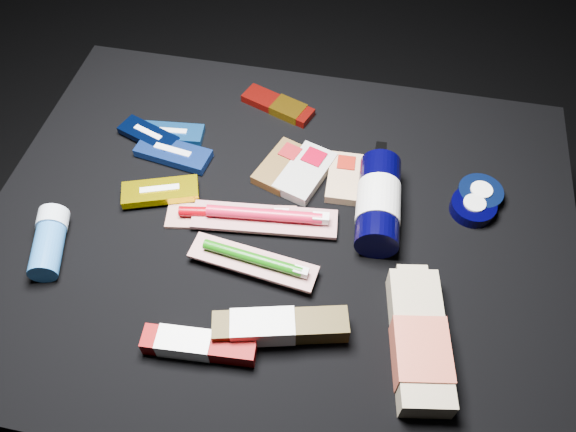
% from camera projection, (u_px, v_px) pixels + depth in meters
% --- Properties ---
extents(ground, '(3.00, 3.00, 0.00)m').
position_uv_depth(ground, '(281.00, 329.00, 1.26)').
color(ground, black).
rests_on(ground, ground).
extents(cloth_table, '(0.98, 0.78, 0.40)m').
position_uv_depth(cloth_table, '(279.00, 285.00, 1.09)').
color(cloth_table, black).
rests_on(cloth_table, ground).
extents(luna_bar_0, '(0.13, 0.06, 0.02)m').
position_uv_depth(luna_bar_0, '(171.00, 133.00, 1.05)').
color(luna_bar_0, '#1758A9').
rests_on(luna_bar_0, cloth_table).
extents(luna_bar_1, '(0.14, 0.07, 0.02)m').
position_uv_depth(luna_bar_1, '(173.00, 153.00, 1.02)').
color(luna_bar_1, '#183A95').
rests_on(luna_bar_1, cloth_table).
extents(luna_bar_2, '(0.12, 0.08, 0.02)m').
position_uv_depth(luna_bar_2, '(149.00, 135.00, 1.04)').
color(luna_bar_2, black).
rests_on(luna_bar_2, cloth_table).
extents(luna_bar_3, '(0.14, 0.09, 0.02)m').
position_uv_depth(luna_bar_3, '(160.00, 191.00, 0.96)').
color(luna_bar_3, '#B8A400').
rests_on(luna_bar_3, cloth_table).
extents(clif_bar_0, '(0.09, 0.13, 0.02)m').
position_uv_depth(clif_bar_0, '(283.00, 164.00, 1.00)').
color(clif_bar_0, '#553C1B').
rests_on(clif_bar_0, cloth_table).
extents(clif_bar_1, '(0.10, 0.14, 0.02)m').
position_uv_depth(clif_bar_1, '(307.00, 171.00, 0.99)').
color(clif_bar_1, '#A3A39C').
rests_on(clif_bar_1, cloth_table).
extents(clif_bar_2, '(0.06, 0.11, 0.02)m').
position_uv_depth(clif_bar_2, '(345.00, 176.00, 0.99)').
color(clif_bar_2, tan).
rests_on(clif_bar_2, cloth_table).
extents(power_bar, '(0.15, 0.09, 0.02)m').
position_uv_depth(power_bar, '(281.00, 107.00, 1.09)').
color(power_bar, maroon).
rests_on(power_bar, cloth_table).
extents(lotion_bottle, '(0.08, 0.23, 0.07)m').
position_uv_depth(lotion_bottle, '(379.00, 202.00, 0.92)').
color(lotion_bottle, black).
rests_on(lotion_bottle, cloth_table).
extents(cream_tin_upper, '(0.08, 0.08, 0.02)m').
position_uv_depth(cream_tin_upper, '(480.00, 194.00, 0.96)').
color(cream_tin_upper, black).
rests_on(cream_tin_upper, cloth_table).
extents(cream_tin_lower, '(0.08, 0.08, 0.02)m').
position_uv_depth(cream_tin_lower, '(473.00, 207.00, 0.94)').
color(cream_tin_lower, black).
rests_on(cream_tin_lower, cloth_table).
extents(bodywash_bottle, '(0.11, 0.22, 0.05)m').
position_uv_depth(bodywash_bottle, '(419.00, 342.00, 0.79)').
color(bodywash_bottle, tan).
rests_on(bodywash_bottle, cloth_table).
extents(deodorant_stick, '(0.08, 0.13, 0.05)m').
position_uv_depth(deodorant_stick, '(49.00, 241.00, 0.89)').
color(deodorant_stick, '#2463AA').
rests_on(deodorant_stick, cloth_table).
extents(toothbrush_pack_0, '(0.22, 0.09, 0.02)m').
position_uv_depth(toothbrush_pack_0, '(233.00, 215.00, 0.94)').
color(toothbrush_pack_0, beige).
rests_on(toothbrush_pack_0, cloth_table).
extents(toothbrush_pack_1, '(0.25, 0.08, 0.03)m').
position_uv_depth(toothbrush_pack_1, '(266.00, 217.00, 0.92)').
color(toothbrush_pack_1, beige).
rests_on(toothbrush_pack_1, cloth_table).
extents(toothbrush_pack_2, '(0.21, 0.07, 0.02)m').
position_uv_depth(toothbrush_pack_2, '(254.00, 260.00, 0.87)').
color(toothbrush_pack_2, silver).
rests_on(toothbrush_pack_2, cloth_table).
extents(toothpaste_carton_red, '(0.16, 0.05, 0.03)m').
position_uv_depth(toothpaste_carton_red, '(194.00, 345.00, 0.79)').
color(toothpaste_carton_red, '#740102').
rests_on(toothpaste_carton_red, cloth_table).
extents(toothpaste_carton_green, '(0.20, 0.09, 0.04)m').
position_uv_depth(toothpaste_carton_green, '(274.00, 327.00, 0.80)').
color(toothpaste_carton_green, '#3A2D0E').
rests_on(toothpaste_carton_green, cloth_table).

